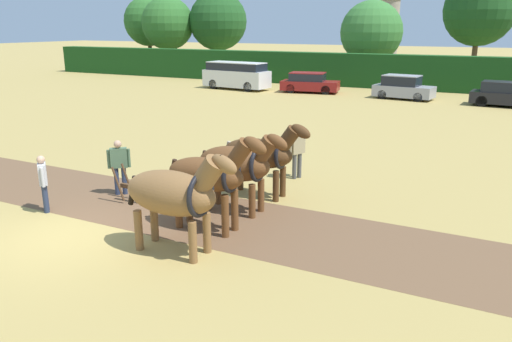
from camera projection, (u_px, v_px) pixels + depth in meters
The scene contains 20 objects.
ground_plane at pixel (67, 236), 11.87m from camera, with size 240.00×240.00×0.00m, color #A88E4C.
plowed_furrow_strip at pixel (85, 193), 14.93m from camera, with size 31.48×3.32×0.01m, color brown.
hedgerow at pixel (384, 71), 39.49m from camera, with size 68.33×1.47×2.65m, color #194719.
tree_far_left at pixel (148, 21), 56.47m from camera, with size 5.48×5.48×8.00m.
tree_left at pixel (168, 23), 52.88m from camera, with size 5.51×5.51×7.79m.
tree_center_left at pixel (218, 21), 52.50m from camera, with size 6.06×6.06×8.28m.
tree_center at pixel (371, 32), 43.18m from camera, with size 5.36×5.36×6.94m.
tree_center_right at pixel (480, 10), 41.53m from camera, with size 5.87×5.87×8.97m.
draft_horse_lead_left at pixel (175, 193), 10.66m from camera, with size 2.88×1.03×2.43m.
draft_horse_lead_right at pixel (210, 175), 11.86m from camera, with size 2.78×0.85×2.52m.
draft_horse_trail_left at pixel (238, 164), 13.10m from camera, with size 2.70×0.97×2.30m.
draft_horse_trail_right at pixel (261, 154), 14.32m from camera, with size 2.83×0.90×2.31m.
plow at pixel (143, 193), 13.90m from camera, with size 1.54×0.46×1.13m.
farmer_at_plow at pixel (119, 163), 14.54m from camera, with size 0.52×0.47×1.64m.
farmer_beside_team at pixel (297, 150), 16.11m from camera, with size 0.39×0.61×1.65m.
farmer_onlooker_left at pixel (43, 180), 13.20m from camera, with size 0.50×0.45×1.55m.
parked_van at pixel (236, 75), 38.88m from camera, with size 5.49×2.42×2.09m.
parked_car_left at pixel (309, 83), 37.03m from camera, with size 4.45×2.49×1.48m.
parked_car_center_left at pixel (403, 88), 33.77m from camera, with size 4.08×2.18×1.60m.
parked_car_center at pixel (504, 95), 30.66m from camera, with size 4.04×2.04×1.51m.
Camera 1 is at (8.95, -7.76, 4.82)m, focal length 35.00 mm.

